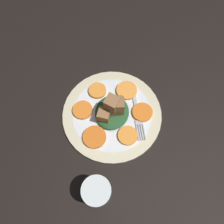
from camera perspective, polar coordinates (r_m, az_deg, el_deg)
table_slab at (r=69.62cm, az=0.00°, el=-1.01°), size 120.00×120.00×2.00cm
plate at (r=68.22cm, az=0.00°, el=-0.53°), size 30.84×30.84×1.05cm
carrot_slice_0 at (r=64.78cm, az=-4.60°, el=-6.52°), size 6.91×6.91×0.96cm
carrot_slice_1 at (r=64.87cm, az=4.13°, el=-6.14°), size 5.88×5.88×0.96cm
carrot_slice_2 at (r=67.95cm, az=7.93°, el=-0.06°), size 6.28×6.28×0.96cm
carrot_slice_3 at (r=70.84cm, az=3.84°, el=5.65°), size 6.65×6.65×0.96cm
carrot_slice_4 at (r=70.82cm, az=-3.83°, el=5.62°), size 5.69×5.69×0.96cm
carrot_slice_5 at (r=68.22cm, az=-7.69°, el=0.54°), size 6.14×6.14×0.96cm
center_pile at (r=64.81cm, az=0.15°, el=0.64°), size 11.55×10.40×9.25cm
fork at (r=67.98cm, az=6.57°, el=-0.19°), size 18.44×6.94×0.40cm
water_glass at (r=58.82cm, az=-4.18°, el=-19.98°), size 7.20×7.20×9.62cm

